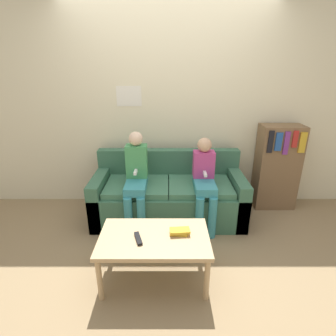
% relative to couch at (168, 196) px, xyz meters
% --- Properties ---
extents(ground_plane, '(10.00, 10.00, 0.00)m').
position_rel_couch_xyz_m(ground_plane, '(0.00, -0.49, -0.28)').
color(ground_plane, '#937A56').
extents(wall_back, '(8.00, 0.06, 2.60)m').
position_rel_couch_xyz_m(wall_back, '(-0.00, 0.48, 1.02)').
color(wall_back, beige).
rests_on(wall_back, ground_plane).
extents(couch, '(1.79, 0.76, 0.79)m').
position_rel_couch_xyz_m(couch, '(0.00, 0.00, 0.00)').
color(couch, '#38664C').
rests_on(couch, ground_plane).
extents(coffee_table, '(0.93, 0.56, 0.44)m').
position_rel_couch_xyz_m(coffee_table, '(-0.13, -1.04, 0.11)').
color(coffee_table, tan).
rests_on(coffee_table, ground_plane).
extents(person_left, '(0.24, 0.53, 1.11)m').
position_rel_couch_xyz_m(person_left, '(-0.37, -0.18, 0.33)').
color(person_left, teal).
rests_on(person_left, ground_plane).
extents(person_right, '(0.24, 0.53, 1.04)m').
position_rel_couch_xyz_m(person_right, '(0.40, -0.19, 0.30)').
color(person_right, teal).
rests_on(person_right, ground_plane).
extents(tv_remote, '(0.09, 0.17, 0.02)m').
position_rel_couch_xyz_m(tv_remote, '(-0.25, -1.09, 0.17)').
color(tv_remote, black).
rests_on(tv_remote, coffee_table).
extents(book_stack, '(0.18, 0.12, 0.04)m').
position_rel_couch_xyz_m(book_stack, '(0.09, -1.00, 0.18)').
color(book_stack, gold).
rests_on(book_stack, coffee_table).
extents(bookshelf, '(0.52, 0.32, 1.11)m').
position_rel_couch_xyz_m(bookshelf, '(1.41, 0.28, 0.28)').
color(bookshelf, brown).
rests_on(bookshelf, ground_plane).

